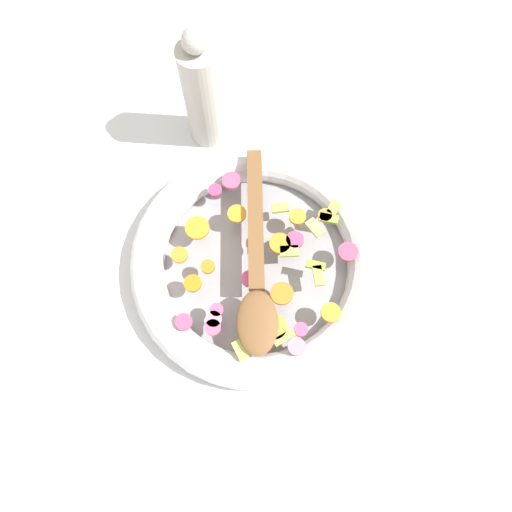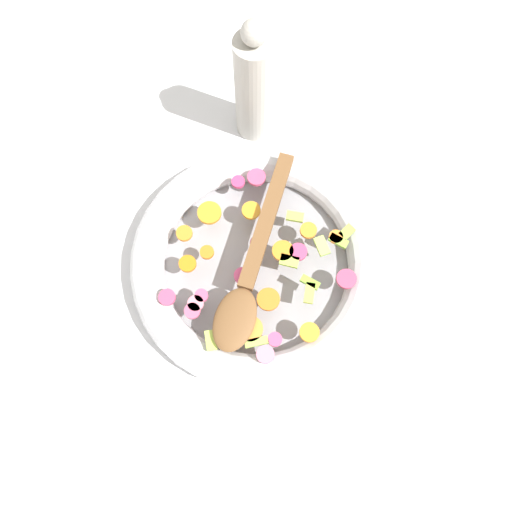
# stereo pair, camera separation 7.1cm
# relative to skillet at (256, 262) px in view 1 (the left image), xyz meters

# --- Properties ---
(ground_plane) EXTENTS (4.00, 4.00, 0.00)m
(ground_plane) POSITION_rel_skillet_xyz_m (0.00, 0.00, -0.02)
(ground_plane) COLOR silver
(skillet) EXTENTS (0.37, 0.37, 0.05)m
(skillet) POSITION_rel_skillet_xyz_m (0.00, 0.00, 0.00)
(skillet) COLOR gray
(skillet) RESTS_ON ground_plane
(chopped_vegetables) EXTENTS (0.28, 0.30, 0.01)m
(chopped_vegetables) POSITION_rel_skillet_xyz_m (-0.02, 0.00, 0.03)
(chopped_vegetables) COLOR orange
(chopped_vegetables) RESTS_ON skillet
(wooden_spoon) EXTENTS (0.23, 0.25, 0.01)m
(wooden_spoon) POSITION_rel_skillet_xyz_m (-0.02, 0.02, 0.04)
(wooden_spoon) COLOR brown
(wooden_spoon) RESTS_ON chopped_vegetables
(pepper_mill) EXTENTS (0.06, 0.06, 0.23)m
(pepper_mill) POSITION_rel_skillet_xyz_m (0.21, -0.13, 0.08)
(pepper_mill) COLOR #B2ADA3
(pepper_mill) RESTS_ON ground_plane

